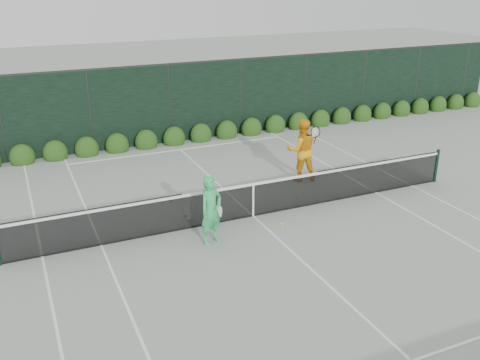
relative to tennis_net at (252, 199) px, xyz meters
name	(u,v)px	position (x,y,z in m)	size (l,w,h in m)	color
ground	(253,216)	(0.02, 0.00, -0.53)	(80.00, 80.00, 0.00)	gray
tennis_net	(252,199)	(0.00, 0.00, 0.00)	(12.90, 0.10, 1.07)	black
player_woman	(211,210)	(-1.55, -0.94, 0.34)	(0.75, 0.63, 1.74)	#35B763
player_man	(302,150)	(2.61, 1.90, 0.47)	(1.13, 0.98, 2.00)	orange
court_lines	(253,216)	(0.02, 0.00, -0.53)	(11.03, 23.83, 0.01)	white
windscreen_fence	(306,202)	(0.02, -2.71, 0.98)	(32.00, 21.07, 3.06)	black
hedge_row	(174,138)	(0.02, 7.15, -0.30)	(31.66, 0.65, 0.94)	#15380F
tennis_balls	(218,218)	(-0.91, 0.23, -0.50)	(4.51, 1.60, 0.07)	#CCE533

